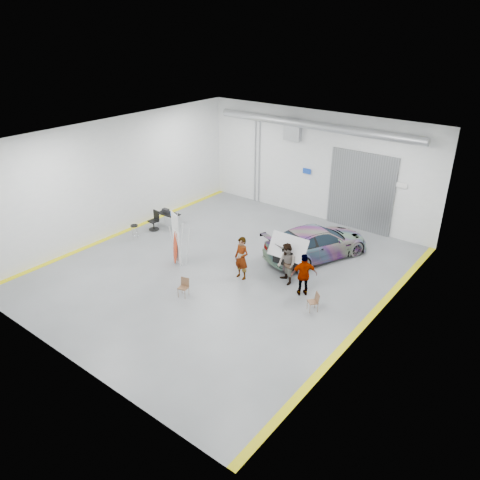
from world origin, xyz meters
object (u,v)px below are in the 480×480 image
Objects in this scene: folding_chair_far at (313,305)px; work_table at (168,213)px; person_b at (287,264)px; shop_stool at (135,232)px; person_a at (242,258)px; surfboard_display at (177,243)px; folding_chair_near at (184,291)px; sedan_car at (317,242)px; person_c at (304,275)px; office_chair at (154,222)px.

work_table reaches higher than folding_chair_far.
person_b is 2.40× the size of shop_stool.
person_a is 1.96m from person_b.
folding_chair_near is (2.17, -1.85, -0.84)m from surfboard_display.
person_c is at bearing 133.38° from sedan_car.
sedan_car reaches higher than work_table.
shop_stool is (-8.57, -1.04, -0.54)m from person_b.
person_a reaches higher than folding_chair_far.
office_chair is at bearing -151.46° from person_b.
work_table is at bearing 74.22° from office_chair.
office_chair is (-8.65, 0.40, -0.47)m from person_b.
surfboard_display reaches higher than sedan_car.
person_a is 6.82m from shop_stool.
shop_stool is (-8.37, -3.99, -0.38)m from sedan_car.
person_c is 2.39× the size of folding_chair_far.
person_a is 3.23m from surfboard_display.
folding_chair_near is 5.26m from folding_chair_far.
person_c reaches higher than folding_chair_near.
work_table is at bearing -156.51° from person_b.
surfboard_display reaches higher than folding_chair_near.
work_table is at bearing 126.28° from folding_chair_near.
person_b is (1.78, 0.82, -0.05)m from person_a.
folding_chair_near is at bearing -26.78° from office_chair.
person_b is 1.45× the size of work_table.
folding_chair_near is at bearing -3.75° from person_c.
person_c is 9.75m from office_chair.
person_c reaches higher than office_chair.
person_b is at bearing 29.13° from person_a.
surfboard_display is 2.55× the size of office_chair.
folding_chair_far is 10.54m from shop_stool.
surfboard_display reaches higher than shop_stool.
folding_chair_far is 0.61× the size of work_table.
person_a is at bearing 89.71° from sedan_car.
surfboard_display is 3.78m from shop_stool.
work_table is at bearing 167.75° from person_a.
shop_stool is at bearing -173.89° from person_a.
surfboard_display is (-4.90, -1.63, 0.16)m from person_b.
folding_chair_near is 7.28m from work_table.
person_c is 1.78× the size of office_chair.
sedan_car is 4.66m from folding_chair_far.
sedan_car is 6.93m from folding_chair_near.
shop_stool is at bearing -95.71° from work_table.
person_c reaches higher than work_table.
folding_chair_far is (3.75, -0.32, -0.73)m from person_a.
surfboard_display reaches higher than person_b.
sedan_car is at bearing 12.59° from work_table.
surfboard_display is at bearing -31.11° from person_c.
person_b is at bearing -7.69° from work_table.
person_a is 6.86m from work_table.
surfboard_display is at bearing -135.20° from folding_chair_far.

